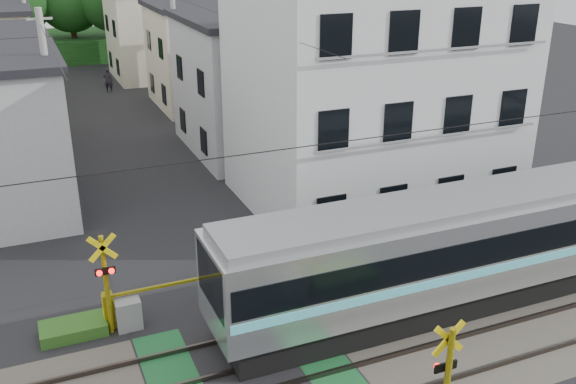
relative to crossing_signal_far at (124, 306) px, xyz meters
name	(u,v)px	position (x,y,z in m)	size (l,w,h in m)	color
ground	(256,381)	(2.59, -3.65, -0.71)	(120.00, 120.00, 0.00)	black
track_bed	(256,380)	(2.59, -3.65, -0.67)	(120.00, 120.00, 0.14)	#47423A
crossing_signal_far	(124,306)	(0.00, 0.00, 0.00)	(4.74, 0.65, 3.09)	yellow
apartment_block	(371,90)	(11.09, 5.84, 3.94)	(10.20, 8.36, 9.30)	silver
houses_row	(104,68)	(2.84, 22.27, 2.53)	(22.07, 31.35, 6.80)	#AFB1B5
tree_hill	(67,1)	(2.99, 44.58, 4.38)	(40.00, 11.87, 11.05)	#194717
catenary	(466,209)	(8.59, -3.62, 2.98)	(60.00, 5.04, 7.00)	#2D2D33
utility_poles	(85,64)	(1.53, 19.35, 3.37)	(7.90, 42.00, 8.00)	#A5A5A0
pedestrian	(108,80)	(3.98, 30.32, 0.15)	(0.63, 0.41, 1.72)	#252129
weed_patches	(321,360)	(4.34, -3.74, -0.53)	(10.25, 8.80, 0.40)	#2D5E1E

